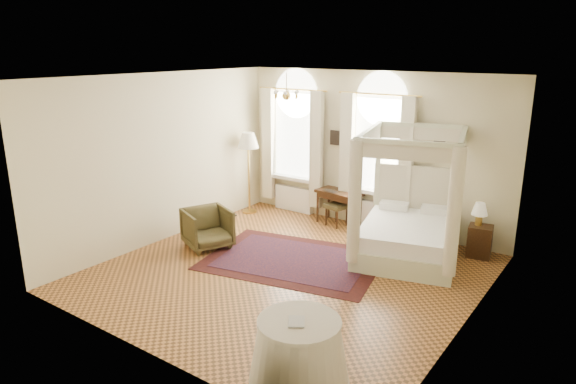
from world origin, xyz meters
name	(u,v)px	position (x,y,z in m)	size (l,w,h in m)	color
ground	(288,273)	(0.00, 0.00, 0.00)	(6.00, 6.00, 0.00)	#AF6B32
room_walls	(289,161)	(0.00, 0.00, 1.98)	(6.00, 6.00, 6.00)	beige
window_left	(293,149)	(-1.90, 2.87, 1.49)	(1.62, 0.27, 3.29)	white
window_right	(377,161)	(0.20, 2.87, 1.49)	(1.62, 0.27, 3.29)	white
chandelier	(286,94)	(-0.90, 1.20, 2.91)	(0.51, 0.45, 0.50)	gold
wall_pictures	(375,140)	(0.09, 2.97, 1.89)	(2.54, 0.03, 0.39)	black
canopy_bed	(408,230)	(1.39, 1.83, 0.54)	(2.25, 2.53, 2.35)	beige
nightstand	(480,241)	(2.47, 2.63, 0.30)	(0.42, 0.38, 0.60)	#3A220F
nightstand_lamp	(480,210)	(2.40, 2.65, 0.88)	(0.29, 0.29, 0.43)	gold
writing_desk	(339,196)	(-0.56, 2.70, 0.64)	(1.05, 0.64, 0.75)	#3A220F
laptop	(332,191)	(-0.68, 2.60, 0.76)	(0.34, 0.22, 0.03)	black
stool	(337,208)	(-0.56, 2.59, 0.40)	(0.50, 0.50, 0.49)	#483C1F
armchair	(208,228)	(-1.97, 0.07, 0.38)	(0.82, 0.84, 0.77)	#42391C
coffee_table	(220,215)	(-2.30, 0.78, 0.39)	(0.74, 0.61, 0.44)	white
floor_lamp	(248,145)	(-2.70, 2.22, 1.61)	(0.49, 0.49, 1.89)	gold
oriental_rug	(294,260)	(-0.23, 0.49, 0.01)	(3.50, 2.83, 0.01)	#42140F
side_table	(299,352)	(1.84, -2.38, 0.39)	(1.18, 1.18, 0.80)	white
book	(288,322)	(1.76, -2.49, 0.81)	(0.18, 0.25, 0.02)	black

